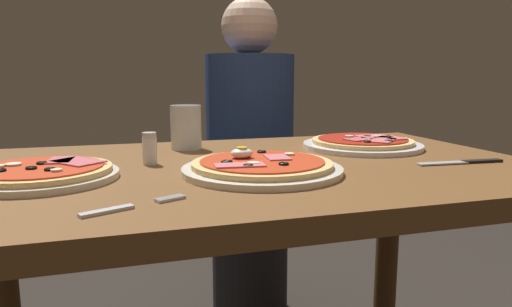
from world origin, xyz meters
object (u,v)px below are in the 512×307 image
(pizza_foreground, at_px, (263,167))
(diner_person, at_px, (250,170))
(fork, at_px, (127,207))
(pizza_across_right, at_px, (363,143))
(dining_table, at_px, (249,218))
(salt_shaker, at_px, (150,149))
(pizza_across_left, at_px, (42,173))
(knife, at_px, (466,162))
(water_glass_near, at_px, (186,130))

(pizza_foreground, distance_m, diner_person, 0.85)
(pizza_foreground, bearing_deg, fork, -146.01)
(pizza_foreground, distance_m, pizza_across_right, 0.40)
(dining_table, distance_m, salt_shaker, 0.25)
(salt_shaker, bearing_deg, diner_person, 58.24)
(pizza_across_right, bearing_deg, dining_table, -159.85)
(pizza_across_right, bearing_deg, pizza_across_left, -167.77)
(fork, distance_m, knife, 0.71)
(pizza_across_left, bearing_deg, salt_shaker, 25.26)
(dining_table, xyz_separation_m, pizza_foreground, (0.00, -0.09, 0.13))
(dining_table, distance_m, knife, 0.47)
(pizza_across_right, height_order, salt_shaker, salt_shaker)
(dining_table, distance_m, water_glass_near, 0.30)
(dining_table, xyz_separation_m, salt_shaker, (-0.20, 0.06, 0.15))
(dining_table, relative_size, water_glass_near, 11.12)
(dining_table, xyz_separation_m, pizza_across_left, (-0.39, -0.03, 0.13))
(salt_shaker, bearing_deg, fork, -99.96)
(pizza_across_right, distance_m, knife, 0.27)
(dining_table, height_order, water_glass_near, water_glass_near)
(pizza_across_left, distance_m, diner_person, 0.98)
(pizza_foreground, height_order, fork, pizza_foreground)
(fork, bearing_deg, water_glass_near, 72.37)
(pizza_across_left, xyz_separation_m, water_glass_near, (0.30, 0.27, 0.04))
(pizza_across_right, relative_size, water_glass_near, 2.73)
(knife, xyz_separation_m, salt_shaker, (-0.64, 0.18, 0.03))
(knife, relative_size, salt_shaker, 2.92)
(pizza_across_left, xyz_separation_m, fork, (0.14, -0.23, -0.01))
(dining_table, distance_m, pizza_across_right, 0.38)
(pizza_across_right, bearing_deg, water_glass_near, 165.31)
(water_glass_near, relative_size, salt_shaker, 1.64)
(pizza_across_right, height_order, knife, pizza_across_right)
(knife, height_order, salt_shaker, salt_shaker)
(diner_person, bearing_deg, pizza_across_right, 102.20)
(pizza_foreground, height_order, knife, pizza_foreground)
(fork, xyz_separation_m, diner_person, (0.46, 0.98, -0.17))
(pizza_across_left, xyz_separation_m, diner_person, (0.60, 0.75, -0.18))
(pizza_across_right, bearing_deg, knife, -67.56)
(pizza_across_left, bearing_deg, dining_table, 4.96)
(pizza_across_right, xyz_separation_m, fork, (-0.59, -0.39, -0.01))
(diner_person, bearing_deg, salt_shaker, 58.24)
(pizza_across_right, distance_m, water_glass_near, 0.45)
(pizza_across_right, distance_m, salt_shaker, 0.54)
(water_glass_near, relative_size, diner_person, 0.09)
(pizza_foreground, height_order, diner_person, diner_person)
(salt_shaker, bearing_deg, pizza_across_left, -154.74)
(pizza_across_left, relative_size, pizza_across_right, 0.89)
(fork, xyz_separation_m, knife, (0.69, 0.14, 0.00))
(pizza_foreground, distance_m, pizza_across_left, 0.40)
(pizza_across_left, xyz_separation_m, pizza_across_right, (0.73, 0.16, -0.00))
(dining_table, relative_size, pizza_across_right, 4.07)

